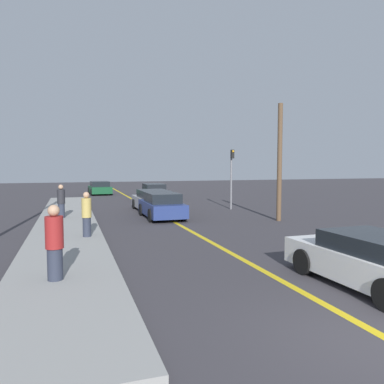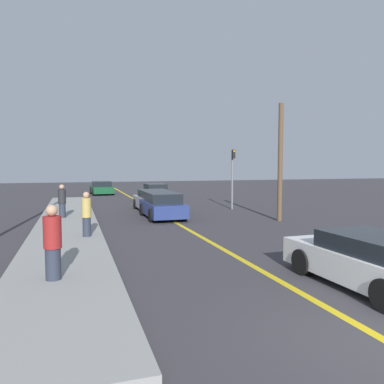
{
  "view_description": "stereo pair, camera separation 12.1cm",
  "coord_description": "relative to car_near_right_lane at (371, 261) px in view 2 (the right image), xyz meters",
  "views": [
    {
      "loc": [
        -4.84,
        -4.47,
        2.82
      ],
      "look_at": [
        -0.05,
        10.3,
        1.7
      ],
      "focal_mm": 35.0,
      "sensor_mm": 36.0,
      "label": 1
    },
    {
      "loc": [
        -4.73,
        -4.5,
        2.82
      ],
      "look_at": [
        -0.05,
        10.3,
        1.7
      ],
      "focal_mm": 35.0,
      "sensor_mm": 36.0,
      "label": 2
    }
  ],
  "objects": [
    {
      "name": "traffic_light",
      "position": [
        3.13,
        15.06,
        1.73
      ],
      "size": [
        0.18,
        0.4,
        3.8
      ],
      "color": "slate",
      "rests_on": "ground_plane"
    },
    {
      "name": "car_near_right_lane",
      "position": [
        0.0,
        0.0,
        0.0
      ],
      "size": [
        2.09,
        4.31,
        1.25
      ],
      "rotation": [
        0.0,
        0.0,
        0.03
      ],
      "color": "silver",
      "rests_on": "ground_plane"
    },
    {
      "name": "pedestrian_far_standing",
      "position": [
        -7.1,
        13.29,
        0.37
      ],
      "size": [
        0.39,
        0.39,
        1.7
      ],
      "color": "#282D3D",
      "rests_on": "sidewalk_left"
    },
    {
      "name": "sidewalk_left",
      "position": [
        -6.84,
        11.77,
        -0.55
      ],
      "size": [
        2.74,
        28.2,
        0.14
      ],
      "color": "gray",
      "rests_on": "ground_plane"
    },
    {
      "name": "road_center_line",
      "position": [
        -1.76,
        15.67,
        -0.62
      ],
      "size": [
        0.2,
        60.0,
        0.01
      ],
      "color": "gold",
      "rests_on": "ground_plane"
    },
    {
      "name": "pedestrian_near_curb",
      "position": [
        -7.0,
        2.36,
        0.4
      ],
      "size": [
        0.41,
        0.41,
        1.77
      ],
      "color": "#282D3D",
      "rests_on": "sidewalk_left"
    },
    {
      "name": "car_ahead_center",
      "position": [
        -2.03,
        12.51,
        0.04
      ],
      "size": [
        1.91,
        4.14,
        1.36
      ],
      "rotation": [
        0.0,
        0.0,
        -0.0
      ],
      "color": "navy",
      "rests_on": "ground_plane"
    },
    {
      "name": "car_oncoming_far",
      "position": [
        -3.97,
        30.16,
        -0.01
      ],
      "size": [
        2.14,
        3.91,
        1.27
      ],
      "rotation": [
        0.0,
        0.0,
        0.05
      ],
      "color": "#144728",
      "rests_on": "ground_plane"
    },
    {
      "name": "pedestrian_mid_group",
      "position": [
        -6.07,
        7.66,
        0.36
      ],
      "size": [
        0.36,
        0.36,
        1.68
      ],
      "color": "#282D3D",
      "rests_on": "sidewalk_left"
    },
    {
      "name": "car_far_distant",
      "position": [
        -1.81,
        15.74,
        0.02
      ],
      "size": [
        2.03,
        4.64,
        1.3
      ],
      "rotation": [
        0.0,
        0.0,
        0.01
      ],
      "color": "#9E9EA3",
      "rests_on": "ground_plane"
    },
    {
      "name": "utility_pole",
      "position": [
        3.41,
        9.77,
        2.33
      ],
      "size": [
        0.24,
        0.24,
        5.89
      ],
      "color": "brown",
      "rests_on": "ground_plane"
    },
    {
      "name": "car_parked_left_lot",
      "position": [
        -0.31,
        22.58,
        0.02
      ],
      "size": [
        1.86,
        3.92,
        1.34
      ],
      "rotation": [
        0.0,
        0.0,
        0.01
      ],
      "color": "maroon",
      "rests_on": "ground_plane"
    }
  ]
}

